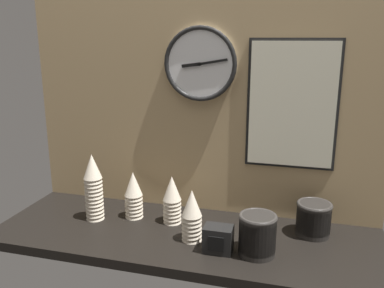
% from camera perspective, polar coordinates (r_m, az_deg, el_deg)
% --- Properties ---
extents(ground_plane, '(1.60, 0.56, 0.04)m').
position_cam_1_polar(ground_plane, '(1.74, -0.92, -12.84)').
color(ground_plane, black).
extents(wall_tiled_back, '(1.60, 0.03, 1.05)m').
position_cam_1_polar(wall_tiled_back, '(1.82, 1.35, 6.47)').
color(wall_tiled_back, tan).
rests_on(wall_tiled_back, ground_plane).
extents(cup_stack_center, '(0.08, 0.08, 0.21)m').
position_cam_1_polar(cup_stack_center, '(1.78, -2.82, -7.78)').
color(cup_stack_center, beige).
rests_on(cup_stack_center, ground_plane).
extents(cup_stack_center_right, '(0.08, 0.08, 0.21)m').
position_cam_1_polar(cup_stack_center_right, '(1.63, -0.03, -9.98)').
color(cup_stack_center_right, beige).
rests_on(cup_stack_center_right, ground_plane).
extents(cup_stack_left, '(0.08, 0.08, 0.30)m').
position_cam_1_polar(cup_stack_left, '(1.84, -13.66, -5.89)').
color(cup_stack_left, beige).
rests_on(cup_stack_left, ground_plane).
extents(cup_stack_center_left, '(0.08, 0.08, 0.21)m').
position_cam_1_polar(cup_stack_center_left, '(1.84, -8.20, -7.06)').
color(cup_stack_center_left, beige).
rests_on(cup_stack_center_left, ground_plane).
extents(bowl_stack_right, '(0.14, 0.14, 0.16)m').
position_cam_1_polar(bowl_stack_right, '(1.56, 9.16, -12.34)').
color(bowl_stack_right, black).
rests_on(bowl_stack_right, ground_plane).
extents(bowl_stack_far_right, '(0.14, 0.14, 0.14)m').
position_cam_1_polar(bowl_stack_far_right, '(1.75, 16.70, -9.94)').
color(bowl_stack_far_right, black).
rests_on(bowl_stack_far_right, ground_plane).
extents(wall_clock, '(0.32, 0.03, 0.32)m').
position_cam_1_polar(wall_clock, '(1.77, 1.11, 11.17)').
color(wall_clock, white).
extents(menu_board, '(0.38, 0.01, 0.54)m').
position_cam_1_polar(menu_board, '(1.75, 13.86, 5.31)').
color(menu_board, black).
extents(napkin_dispenser, '(0.11, 0.08, 0.10)m').
position_cam_1_polar(napkin_dispenser, '(1.58, 3.70, -13.18)').
color(napkin_dispenser, black).
rests_on(napkin_dispenser, ground_plane).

